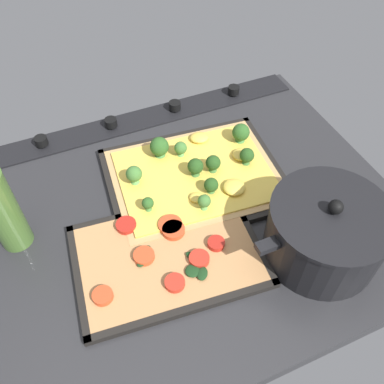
{
  "coord_description": "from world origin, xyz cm",
  "views": [
    {
      "loc": [
        19.85,
        45.37,
        62.65
      ],
      "look_at": [
        -0.29,
        -1.39,
        3.41
      ],
      "focal_mm": 38.62,
      "sensor_mm": 36.0,
      "label": 1
    }
  ],
  "objects": [
    {
      "name": "cooking_pot",
      "position": [
        -16.6,
        17.43,
        5.66
      ],
      "size": [
        26.93,
        20.13,
        13.63
      ],
      "color": "black",
      "rests_on": "ground_plane"
    },
    {
      "name": "stove_control_panel",
      "position": [
        -0.0,
        -29.31,
        0.55
      ],
      "size": [
        75.39,
        7.0,
        2.6
      ],
      "color": "black",
      "rests_on": "ground_plane"
    },
    {
      "name": "ground_plane",
      "position": [
        0.0,
        0.0,
        -1.5
      ],
      "size": [
        78.53,
        65.61,
        3.0
      ],
      "primitive_type": "cube",
      "color": "#28282B"
    },
    {
      "name": "broccoli_pizza",
      "position": [
        -3.78,
        -7.19,
        1.86
      ],
      "size": [
        34.73,
        27.97,
        5.82
      ],
      "color": "tan",
      "rests_on": "baking_tray_front"
    },
    {
      "name": "baking_tray_front",
      "position": [
        -3.31,
        -6.79,
        0.37
      ],
      "size": [
        37.32,
        30.57,
        1.3
      ],
      "color": "black",
      "rests_on": "ground_plane"
    },
    {
      "name": "veggie_pizza_back",
      "position": [
        8.52,
        8.17,
        1.13
      ],
      "size": [
        31.71,
        22.88,
        1.9
      ],
      "color": "tan",
      "rests_on": "baking_tray_back"
    },
    {
      "name": "oil_bottle",
      "position": [
        32.15,
        -6.06,
        9.18
      ],
      "size": [
        5.56,
        5.56,
        22.1
      ],
      "color": "#476B2D",
      "rests_on": "ground_plane"
    },
    {
      "name": "baking_tray_back",
      "position": [
        8.46,
        8.29,
        0.38
      ],
      "size": [
        34.33,
        25.5,
        1.3
      ],
      "color": "black",
      "rests_on": "ground_plane"
    }
  ]
}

